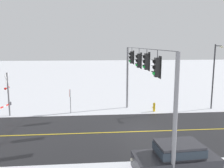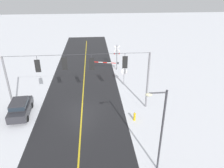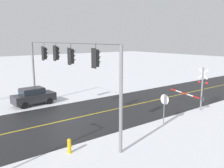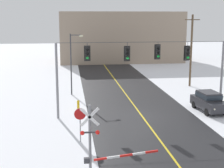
% 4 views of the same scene
% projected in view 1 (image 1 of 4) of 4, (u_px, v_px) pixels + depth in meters
% --- Properties ---
extents(ground_plane, '(160.00, 160.00, 0.00)m').
position_uv_depth(ground_plane, '(141.00, 132.00, 17.89)').
color(ground_plane, white).
extents(road_asphalt, '(9.00, 80.00, 0.01)m').
position_uv_depth(road_asphalt, '(217.00, 129.00, 18.40)').
color(road_asphalt, black).
rests_on(road_asphalt, ground).
extents(lane_centre_line, '(0.14, 72.00, 0.01)m').
position_uv_depth(lane_centre_line, '(217.00, 129.00, 18.40)').
color(lane_centre_line, gold).
rests_on(lane_centre_line, ground).
extents(signal_span, '(14.20, 0.47, 6.22)m').
position_uv_depth(signal_span, '(142.00, 74.00, 17.24)').
color(signal_span, gray).
rests_on(signal_span, ground).
extents(stop_sign, '(0.80, 0.09, 2.35)m').
position_uv_depth(stop_sign, '(70.00, 96.00, 22.38)').
color(stop_sign, gray).
rests_on(stop_sign, ground).
extents(railroad_crossing, '(4.02, 0.31, 4.00)m').
position_uv_depth(railroad_crossing, '(7.00, 95.00, 21.27)').
color(railroad_crossing, gray).
rests_on(railroad_crossing, ground).
extents(parked_car_charcoal, '(2.06, 4.30, 1.74)m').
position_uv_depth(parked_car_charcoal, '(176.00, 158.00, 11.71)').
color(parked_car_charcoal, '#2D2D33').
rests_on(parked_car_charcoal, ground).
extents(streetlamp_near, '(1.39, 0.28, 6.50)m').
position_uv_depth(streetlamp_near, '(215.00, 71.00, 23.46)').
color(streetlamp_near, '#38383D').
rests_on(streetlamp_near, ground).
extents(fire_hydrant, '(0.24, 0.31, 0.88)m').
position_uv_depth(fire_hydrant, '(154.00, 107.00, 23.20)').
color(fire_hydrant, gold).
rests_on(fire_hydrant, ground).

